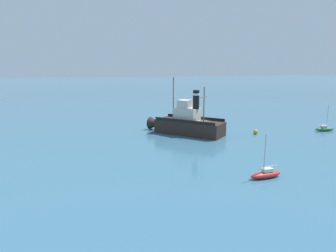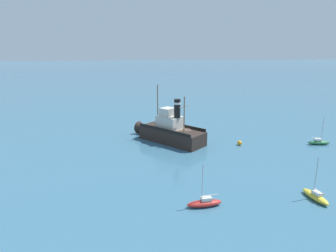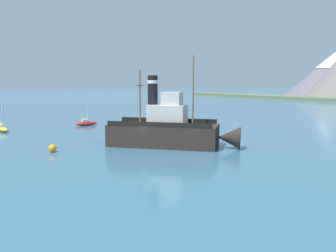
{
  "view_description": "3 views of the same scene",
  "coord_description": "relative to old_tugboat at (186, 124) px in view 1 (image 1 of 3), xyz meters",
  "views": [
    {
      "loc": [
        -48.45,
        19.33,
        11.74
      ],
      "look_at": [
        0.18,
        5.97,
        1.69
      ],
      "focal_mm": 32.0,
      "sensor_mm": 36.0,
      "label": 1
    },
    {
      "loc": [
        -49.81,
        8.06,
        16.55
      ],
      "look_at": [
        -0.38,
        2.74,
        3.13
      ],
      "focal_mm": 32.0,
      "sensor_mm": 36.0,
      "label": 2
    },
    {
      "loc": [
        33.51,
        -18.7,
        7.14
      ],
      "look_at": [
        -1.6,
        3.9,
        1.9
      ],
      "focal_mm": 38.0,
      "sensor_mm": 36.0,
      "label": 3
    }
  ],
  "objects": [
    {
      "name": "old_tugboat",
      "position": [
        0.0,
        0.0,
        0.0
      ],
      "size": [
        12.78,
        12.35,
        9.9
      ],
      "color": "#2D231E",
      "rests_on": "ground"
    },
    {
      "name": "sailboat_green",
      "position": [
        -4.66,
        -25.49,
        -1.4
      ],
      "size": [
        1.55,
        3.91,
        4.9
      ],
      "color": "#286B3D",
      "rests_on": "ground"
    },
    {
      "name": "sailboat_red",
      "position": [
        -22.73,
        -1.27,
        -1.4
      ],
      "size": [
        1.47,
        3.89,
        4.9
      ],
      "color": "#B22823",
      "rests_on": "ground"
    },
    {
      "name": "ground_plane",
      "position": [
        -0.83,
        -2.42,
        -1.83
      ],
      "size": [
        600.0,
        600.0,
        0.0
      ],
      "primitive_type": "plane",
      "color": "#38667F"
    },
    {
      "name": "mooring_buoy",
      "position": [
        -3.51,
        -11.78,
        -1.43
      ],
      "size": [
        0.81,
        0.81,
        0.81
      ],
      "primitive_type": "sphere",
      "color": "orange",
      "rests_on": "ground"
    }
  ]
}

